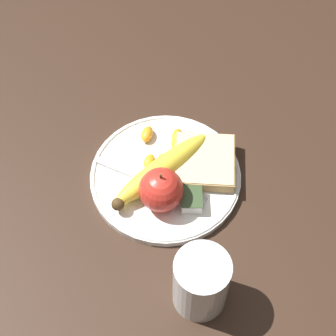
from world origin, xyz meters
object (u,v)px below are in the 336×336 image
Objects in this scene: fork at (162,187)px; jam_packet at (194,200)px; banana at (163,172)px; apple at (164,190)px; juice_glass at (204,283)px; bread_slice at (207,162)px; plate at (168,176)px.

jam_packet is at bearing -4.35° from fork.
apple is at bearing 0.49° from banana.
juice_glass reaches higher than fork.
jam_packet is at bearing -18.04° from bread_slice.
bread_slice is (-0.02, 0.07, -0.01)m from banana.
plate is at bearing -142.96° from jam_packet.
banana reaches higher than bread_slice.
apple is 0.72× the size of bread_slice.
bread_slice is (-0.02, 0.06, 0.02)m from plate.
plate is 0.07m from bread_slice.
juice_glass is at bearing -46.39° from fork.
bread_slice is 0.07m from jam_packet.
plate is 1.45× the size of banana.
apple reaches higher than fork.
plate is 0.06m from apple.
apple is (0.05, -0.01, 0.04)m from plate.
apple is 0.05m from banana.
juice_glass is 0.16m from apple.
apple is 0.46× the size of banana.
fork is at bearing -120.09° from jam_packet.
fork is at bearing -173.42° from apple.
bread_slice is (-0.07, 0.07, -0.02)m from apple.
jam_packet is at bearing 37.04° from plate.
banana is at bearing 107.73° from fork.
plate is at bearing 93.75° from fork.
jam_packet is (0.05, 0.05, -0.01)m from banana.
bread_slice is 0.08m from fork.
plate is 2.28× the size of juice_glass.
juice_glass is at bearing -4.26° from bread_slice.
apple is at bearing -160.39° from juice_glass.
plate is at bearing 171.96° from apple.
juice_glass is at bearing 19.61° from apple.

